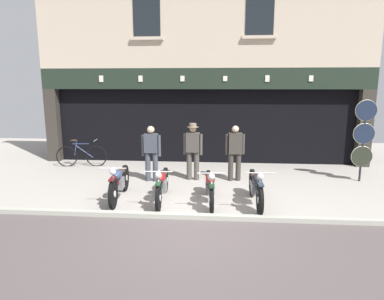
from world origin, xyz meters
TOP-DOWN VIEW (x-y plane):
  - ground at (0.00, -0.98)m, footprint 23.32×22.00m
  - shop_facade at (-0.00, 6.98)m, footprint 11.62×4.42m
  - motorcycle_left at (-1.85, 1.18)m, footprint 0.62×2.01m
  - motorcycle_center_left at (-0.78, 1.09)m, footprint 0.62×2.08m
  - motorcycle_center at (0.36, 1.06)m, footprint 0.62×1.96m
  - motorcycle_center_right at (1.43, 1.03)m, footprint 0.62×1.98m
  - salesman_left at (-1.37, 2.79)m, footprint 0.56×0.25m
  - shopkeeper_center at (-0.20, 3.03)m, footprint 0.56×0.33m
  - salesman_right at (1.02, 3.03)m, footprint 0.56×0.27m
  - tyre_sign_pole at (4.64, 3.25)m, footprint 0.60×0.06m
  - advert_board_near at (-2.56, 5.40)m, footprint 0.71×0.03m
  - advert_board_far at (-3.49, 5.40)m, footprint 0.80×0.03m
  - leaning_bicycle at (-4.13, 4.36)m, footprint 1.70×0.50m

SIDE VIEW (x-z plane):
  - ground at x=0.00m, z-range -0.13..0.05m
  - leaning_bicycle at x=-4.13m, z-range -0.10..0.85m
  - motorcycle_center at x=0.36m, z-range -0.04..0.87m
  - motorcycle_center_left at x=-0.78m, z-range -0.03..0.88m
  - motorcycle_center_right at x=1.43m, z-range -0.03..0.90m
  - motorcycle_left at x=-1.85m, z-range -0.03..0.90m
  - salesman_right at x=1.02m, z-range 0.08..1.69m
  - salesman_left at x=-1.37m, z-range 0.09..1.69m
  - shopkeeper_center at x=-0.20m, z-range 0.09..1.75m
  - tyre_sign_pole at x=4.64m, z-range 0.19..2.54m
  - advert_board_far at x=-3.49m, z-range 1.06..2.16m
  - advert_board_near at x=-2.56m, z-range 1.12..2.14m
  - shop_facade at x=0.00m, z-range -1.60..5.20m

